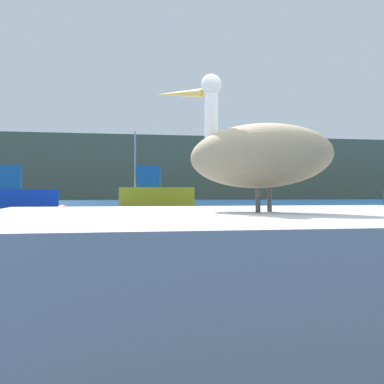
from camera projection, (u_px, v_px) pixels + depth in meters
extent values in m
plane|color=#194C93|center=(219.00, 335.00, 3.29)|extent=(260.00, 260.00, 0.00)
cube|color=#5B664C|center=(104.00, 169.00, 81.91)|extent=(140.00, 15.90, 9.96)
cube|color=#989898|center=(257.00, 279.00, 3.03)|extent=(3.38, 2.80, 0.84)
ellipsoid|color=gray|center=(257.00, 156.00, 3.03)|extent=(0.99, 1.01, 0.40)
cylinder|color=white|center=(211.00, 120.00, 3.23)|extent=(0.09, 0.09, 0.39)
sphere|color=white|center=(211.00, 85.00, 3.23)|extent=(0.14, 0.14, 0.14)
cone|color=gold|center=(179.00, 94.00, 3.39)|extent=(0.32, 0.34, 0.09)
cylinder|color=#4C4742|center=(258.00, 200.00, 2.94)|extent=(0.03, 0.03, 0.15)
cylinder|color=#4C4742|center=(270.00, 200.00, 3.07)|extent=(0.03, 0.03, 0.15)
cube|color=yellow|center=(157.00, 196.00, 37.38)|extent=(5.89, 2.71, 1.37)
cube|color=#1E6099|center=(149.00, 177.00, 37.37)|extent=(1.99, 1.81, 1.63)
cylinder|color=#B2B2B2|center=(135.00, 159.00, 37.35)|extent=(0.12, 0.12, 4.28)
cube|color=blue|center=(11.00, 200.00, 26.45)|extent=(5.13, 1.86, 1.14)
cube|color=#1E6099|center=(8.00, 177.00, 26.42)|extent=(1.37, 1.40, 1.30)
sphere|color=red|center=(63.00, 214.00, 15.61)|extent=(0.56, 0.56, 0.56)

